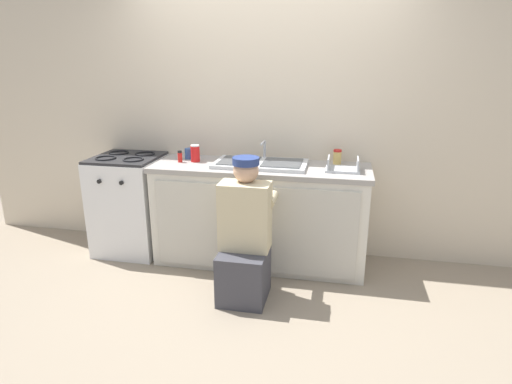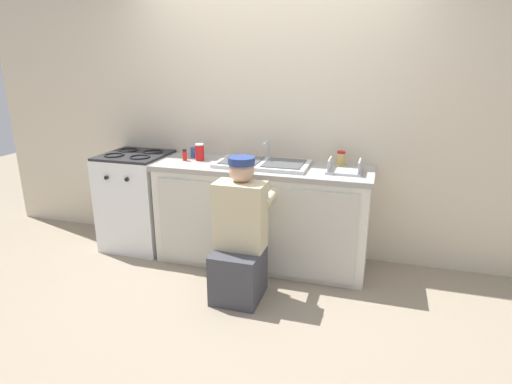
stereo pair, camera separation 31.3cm
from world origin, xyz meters
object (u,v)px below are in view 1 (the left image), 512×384
(stove_range, at_px, (130,204))
(condiment_jar, at_px, (337,157))
(plumber_person, at_px, (245,242))
(soda_cup_red, at_px, (195,153))
(sink_double_basin, at_px, (261,163))
(coffee_mug, at_px, (189,153))
(dish_rack_tray, at_px, (343,168))
(spice_bottle_red, at_px, (180,157))

(stove_range, xyz_separation_m, condiment_jar, (1.92, 0.19, 0.50))
(plumber_person, bearing_deg, soda_cup_red, 132.50)
(condiment_jar, xyz_separation_m, soda_cup_red, (-1.25, -0.16, 0.01))
(sink_double_basin, bearing_deg, soda_cup_red, 177.68)
(stove_range, distance_m, coffee_mug, 0.76)
(dish_rack_tray, bearing_deg, stove_range, 178.82)
(condiment_jar, height_order, dish_rack_tray, condiment_jar)
(sink_double_basin, bearing_deg, coffee_mug, 169.41)
(condiment_jar, bearing_deg, sink_double_basin, -163.97)
(spice_bottle_red, xyz_separation_m, dish_rack_tray, (1.43, -0.02, -0.03))
(sink_double_basin, xyz_separation_m, dish_rack_tray, (0.70, -0.04, 0.01))
(spice_bottle_red, bearing_deg, dish_rack_tray, -0.80)
(coffee_mug, bearing_deg, dish_rack_tray, -7.05)
(stove_range, relative_size, plumber_person, 0.85)
(plumber_person, xyz_separation_m, coffee_mug, (-0.70, 0.76, 0.49))
(stove_range, height_order, dish_rack_tray, dish_rack_tray)
(stove_range, distance_m, spice_bottle_red, 0.73)
(dish_rack_tray, bearing_deg, coffee_mug, 172.95)
(dish_rack_tray, bearing_deg, soda_cup_red, 177.05)
(condiment_jar, relative_size, coffee_mug, 1.02)
(sink_double_basin, xyz_separation_m, spice_bottle_red, (-0.73, -0.02, 0.03))
(condiment_jar, xyz_separation_m, spice_bottle_red, (-1.38, -0.21, -0.01))
(stove_range, xyz_separation_m, coffee_mug, (0.57, 0.13, 0.49))
(soda_cup_red, distance_m, coffee_mug, 0.14)
(sink_double_basin, height_order, coffee_mug, sink_double_basin)
(stove_range, bearing_deg, soda_cup_red, 2.29)
(plumber_person, bearing_deg, stove_range, 153.54)
(stove_range, bearing_deg, sink_double_basin, 0.10)
(condiment_jar, height_order, soda_cup_red, soda_cup_red)
(plumber_person, height_order, coffee_mug, plumber_person)
(stove_range, distance_m, dish_rack_tray, 2.02)
(sink_double_basin, relative_size, dish_rack_tray, 2.86)
(sink_double_basin, height_order, dish_rack_tray, sink_double_basin)
(coffee_mug, distance_m, dish_rack_tray, 1.41)
(sink_double_basin, xyz_separation_m, coffee_mug, (-0.70, 0.13, 0.03))
(condiment_jar, relative_size, spice_bottle_red, 1.22)
(plumber_person, distance_m, coffee_mug, 1.15)
(plumber_person, xyz_separation_m, dish_rack_tray, (0.70, 0.59, 0.47))
(sink_double_basin, distance_m, condiment_jar, 0.68)
(plumber_person, relative_size, soda_cup_red, 7.26)
(spice_bottle_red, bearing_deg, condiment_jar, 8.61)
(plumber_person, distance_m, dish_rack_tray, 1.03)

